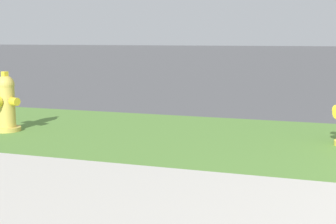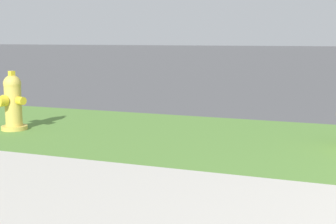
% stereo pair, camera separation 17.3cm
% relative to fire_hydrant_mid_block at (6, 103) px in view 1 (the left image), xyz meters
% --- Properties ---
extents(fire_hydrant_mid_block, '(0.38, 0.35, 0.67)m').
position_rel_fire_hydrant_mid_block_xyz_m(fire_hydrant_mid_block, '(0.00, 0.00, 0.00)').
color(fire_hydrant_mid_block, gold).
rests_on(fire_hydrant_mid_block, ground).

